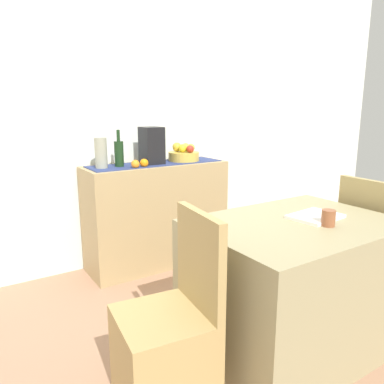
# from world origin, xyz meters

# --- Properties ---
(ground_plane) EXTENTS (6.40, 6.40, 0.02)m
(ground_plane) POSITION_xyz_m (0.00, 0.00, -0.01)
(ground_plane) COLOR #A2785D
(ground_plane) RESTS_ON ground
(room_wall_rear) EXTENTS (6.40, 0.06, 2.70)m
(room_wall_rear) POSITION_xyz_m (0.00, 1.18, 1.35)
(room_wall_rear) COLOR silver
(room_wall_rear) RESTS_ON ground
(sideboard_console) EXTENTS (1.20, 0.42, 0.88)m
(sideboard_console) POSITION_xyz_m (0.07, 0.92, 0.44)
(sideboard_console) COLOR tan
(sideboard_console) RESTS_ON ground
(table_runner) EXTENTS (1.13, 0.32, 0.01)m
(table_runner) POSITION_xyz_m (0.07, 0.92, 0.88)
(table_runner) COLOR navy
(table_runner) RESTS_ON sideboard_console
(fruit_bowl) EXTENTS (0.27, 0.27, 0.08)m
(fruit_bowl) POSITION_xyz_m (0.34, 0.92, 0.92)
(fruit_bowl) COLOR gold
(fruit_bowl) RESTS_ON table_runner
(apple_front) EXTENTS (0.08, 0.08, 0.08)m
(apple_front) POSITION_xyz_m (0.31, 0.98, 1.00)
(apple_front) COLOR gold
(apple_front) RESTS_ON fruit_bowl
(apple_right) EXTENTS (0.07, 0.07, 0.07)m
(apple_right) POSITION_xyz_m (0.40, 0.91, 1.00)
(apple_right) COLOR #86AE35
(apple_right) RESTS_ON fruit_bowl
(apple_rear) EXTENTS (0.07, 0.07, 0.07)m
(apple_rear) POSITION_xyz_m (0.32, 0.90, 1.00)
(apple_rear) COLOR gold
(apple_rear) RESTS_ON fruit_bowl
(apple_left) EXTENTS (0.07, 0.07, 0.07)m
(apple_left) POSITION_xyz_m (0.40, 0.98, 1.00)
(apple_left) COLOR gold
(apple_left) RESTS_ON fruit_bowl
(apple_upper) EXTENTS (0.06, 0.06, 0.06)m
(apple_upper) POSITION_xyz_m (0.36, 0.85, 0.99)
(apple_upper) COLOR #AA2F21
(apple_upper) RESTS_ON fruit_bowl
(wine_bottle) EXTENTS (0.07, 0.07, 0.29)m
(wine_bottle) POSITION_xyz_m (-0.26, 0.92, 0.99)
(wine_bottle) COLOR #193418
(wine_bottle) RESTS_ON sideboard_console
(coffee_maker) EXTENTS (0.16, 0.18, 0.31)m
(coffee_maker) POSITION_xyz_m (0.03, 0.92, 1.03)
(coffee_maker) COLOR black
(coffee_maker) RESTS_ON sideboard_console
(ceramic_vase) EXTENTS (0.09, 0.09, 0.24)m
(ceramic_vase) POSITION_xyz_m (-0.40, 0.92, 1.00)
(ceramic_vase) COLOR gray
(ceramic_vase) RESTS_ON sideboard_console
(orange_loose_end) EXTENTS (0.07, 0.07, 0.07)m
(orange_loose_end) POSITION_xyz_m (-0.09, 0.81, 0.91)
(orange_loose_end) COLOR orange
(orange_loose_end) RESTS_ON sideboard_console
(orange_loose_mid) EXTENTS (0.07, 0.07, 0.07)m
(orange_loose_mid) POSITION_xyz_m (-0.17, 0.80, 0.91)
(orange_loose_mid) COLOR orange
(orange_loose_mid) RESTS_ON sideboard_console
(dining_table) EXTENTS (1.09, 0.80, 0.74)m
(dining_table) POSITION_xyz_m (0.16, -0.53, 0.37)
(dining_table) COLOR tan
(dining_table) RESTS_ON ground
(open_book) EXTENTS (0.30, 0.24, 0.02)m
(open_book) POSITION_xyz_m (0.30, -0.54, 0.75)
(open_book) COLOR white
(open_book) RESTS_ON dining_table
(coffee_cup) EXTENTS (0.07, 0.07, 0.09)m
(coffee_cup) POSITION_xyz_m (0.24, -0.67, 0.78)
(coffee_cup) COLOR brown
(coffee_cup) RESTS_ON dining_table
(chair_near_window) EXTENTS (0.45, 0.45, 0.90)m
(chair_near_window) POSITION_xyz_m (-0.65, -0.53, 0.27)
(chair_near_window) COLOR tan
(chair_near_window) RESTS_ON ground
(chair_by_corner) EXTENTS (0.42, 0.42, 0.90)m
(chair_by_corner) POSITION_xyz_m (0.97, -0.53, 0.27)
(chair_by_corner) COLOR tan
(chair_by_corner) RESTS_ON ground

